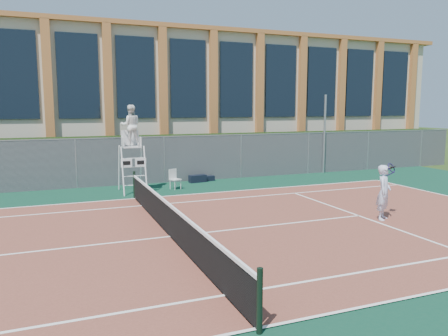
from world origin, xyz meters
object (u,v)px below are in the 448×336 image
object	(u,v)px
steel_pole	(324,134)
umpire_chair	(131,128)
plastic_chair	(174,177)
tennis_player	(384,192)

from	to	relation	value
steel_pole	umpire_chair	bearing A→B (deg)	-171.29
steel_pole	umpire_chair	world-z (taller)	steel_pole
steel_pole	umpire_chair	size ratio (longest dim) A/B	1.14
plastic_chair	steel_pole	bearing A→B (deg)	10.58
steel_pole	tennis_player	distance (m)	10.31
umpire_chair	plastic_chair	size ratio (longest dim) A/B	4.25
tennis_player	plastic_chair	bearing A→B (deg)	121.96
plastic_chair	umpire_chair	bearing A→B (deg)	179.39
umpire_chair	steel_pole	bearing A→B (deg)	8.71
tennis_player	umpire_chair	bearing A→B (deg)	130.70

